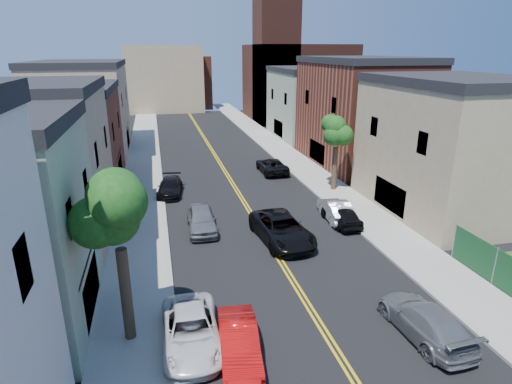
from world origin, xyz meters
TOP-DOWN VIEW (x-y plane):
  - sidewalk_left at (-7.90, 40.00)m, footprint 3.20×100.00m
  - sidewalk_right at (7.90, 40.00)m, footprint 3.20×100.00m
  - curb_left at (-6.15, 40.00)m, footprint 0.30×100.00m
  - curb_right at (6.15, 40.00)m, footprint 0.30×100.00m
  - bldg_left_tan_near at (-14.00, 25.00)m, footprint 9.00×10.00m
  - bldg_left_brick at (-14.00, 36.00)m, footprint 9.00×12.00m
  - bldg_left_tan_far at (-14.00, 50.00)m, footprint 9.00×16.00m
  - bldg_right_tan at (14.00, 24.00)m, footprint 9.00×12.00m
  - bldg_right_brick at (14.00, 38.00)m, footprint 9.00×14.00m
  - bldg_right_palegrn at (14.00, 52.00)m, footprint 9.00×12.00m
  - church at (16.33, 67.07)m, footprint 16.20×14.20m
  - backdrop_left at (-4.00, 82.00)m, footprint 14.00×8.00m
  - backdrop_center at (0.00, 86.00)m, footprint 10.00×8.00m
  - tree_left_mid at (-7.88, 14.01)m, footprint 5.20×5.20m
  - tree_right_far at (7.92, 30.01)m, footprint 4.40×4.40m
  - red_sedan at (-3.80, 11.92)m, footprint 1.86×4.29m
  - white_pickup at (-5.50, 13.10)m, footprint 2.33×4.91m
  - grey_car_left at (-3.80, 24.33)m, footprint 1.97×4.59m
  - black_car_left at (-5.50, 32.14)m, footprint 2.41×4.69m
  - grey_car_right at (3.92, 11.47)m, footprint 2.21×4.92m
  - black_car_right at (5.50, 23.13)m, footprint 1.66×4.04m
  - silver_car_right at (5.50, 24.09)m, footprint 1.87×4.41m
  - dark_car_right_far at (4.33, 36.41)m, footprint 2.32×5.00m
  - black_suv_lane at (0.81, 21.52)m, footprint 3.23×6.06m

SIDE VIEW (x-z plane):
  - sidewalk_left at x=-7.90m, z-range 0.00..0.15m
  - sidewalk_right at x=7.90m, z-range 0.00..0.15m
  - curb_left at x=-6.15m, z-range 0.00..0.15m
  - curb_right at x=6.15m, z-range 0.00..0.15m
  - black_car_left at x=-5.50m, z-range 0.00..1.30m
  - white_pickup at x=-5.50m, z-range 0.00..1.35m
  - black_car_right at x=5.50m, z-range 0.00..1.37m
  - red_sedan at x=-3.80m, z-range 0.00..1.37m
  - dark_car_right_far at x=4.33m, z-range 0.00..1.39m
  - grey_car_right at x=3.92m, z-range 0.00..1.40m
  - silver_car_right at x=5.50m, z-range 0.00..1.42m
  - grey_car_left at x=-3.80m, z-range 0.00..1.54m
  - black_suv_lane at x=0.81m, z-range 0.00..1.62m
  - bldg_left_brick at x=-14.00m, z-range 0.00..8.00m
  - bldg_right_palegrn at x=14.00m, z-range 0.00..8.50m
  - bldg_left_tan_near at x=-14.00m, z-range 0.00..9.00m
  - bldg_right_tan at x=14.00m, z-range 0.00..9.00m
  - bldg_left_tan_far at x=-14.00m, z-range 0.00..9.50m
  - bldg_right_brick at x=14.00m, z-range 0.00..10.00m
  - backdrop_center at x=0.00m, z-range 0.00..10.00m
  - tree_right_far at x=7.92m, z-range 1.74..9.77m
  - backdrop_left at x=-4.00m, z-range 0.00..12.00m
  - tree_left_mid at x=-7.88m, z-range 1.94..11.23m
  - church at x=16.33m, z-range -4.06..18.54m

